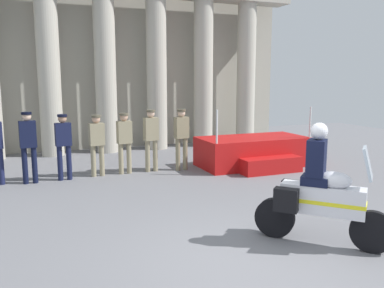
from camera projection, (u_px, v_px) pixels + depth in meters
ground_plane at (253, 263)px, 5.66m from camera, size 28.00×28.00×0.00m
colonnade_backdrop at (102, 54)px, 14.17m from camera, size 14.25×1.57×6.79m
reviewing_stand at (254, 152)px, 11.86m from camera, size 3.15×2.05×1.75m
officer_in_row_1 at (28, 142)px, 9.79m from camera, size 0.40×0.26×1.76m
officer_in_row_2 at (63, 142)px, 10.14m from camera, size 0.40×0.26×1.67m
officer_in_row_3 at (97, 140)px, 10.54m from camera, size 0.40×0.26×1.62m
officer_in_row_4 at (124, 138)px, 10.82m from camera, size 0.40×0.26×1.65m
officer_in_row_5 at (151, 135)px, 11.09m from camera, size 0.40×0.26×1.71m
officer_in_row_6 at (181, 134)px, 11.26m from camera, size 0.40×0.26×1.71m
motorcycle_with_rider at (318, 194)px, 6.21m from camera, size 1.51×1.62×1.90m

